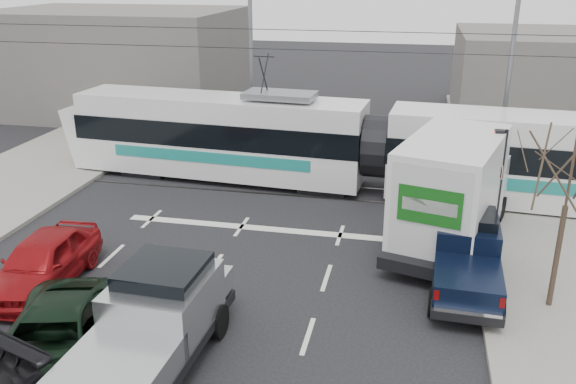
% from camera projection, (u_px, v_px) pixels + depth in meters
% --- Properties ---
extents(ground, '(120.00, 120.00, 0.00)m').
position_uv_depth(ground, '(240.00, 328.00, 15.04)').
color(ground, black).
rests_on(ground, ground).
extents(rails, '(60.00, 1.60, 0.03)m').
position_uv_depth(rails, '(311.00, 191.00, 24.20)').
color(rails, '#33302D').
rests_on(rails, ground).
extents(building_left, '(14.00, 10.00, 6.00)m').
position_uv_depth(building_left, '(118.00, 61.00, 36.90)').
color(building_left, '#66605C').
rests_on(building_left, ground).
extents(building_right, '(12.00, 10.00, 5.00)m').
position_uv_depth(building_right, '(568.00, 79.00, 33.82)').
color(building_right, '#66605C').
rests_on(building_right, ground).
extents(bare_tree, '(2.40, 2.40, 5.00)m').
position_uv_depth(bare_tree, '(571.00, 171.00, 14.53)').
color(bare_tree, '#47382B').
rests_on(bare_tree, ground).
extents(traffic_signal, '(0.44, 0.44, 3.60)m').
position_uv_depth(traffic_signal, '(499.00, 161.00, 18.78)').
color(traffic_signal, black).
rests_on(traffic_signal, ground).
extents(street_lamp_near, '(2.38, 0.25, 9.00)m').
position_uv_depth(street_lamp_near, '(507.00, 52.00, 24.66)').
color(street_lamp_near, slate).
rests_on(street_lamp_near, ground).
extents(street_lamp_far, '(2.38, 0.25, 9.00)m').
position_uv_depth(street_lamp_far, '(247.00, 40.00, 28.74)').
color(street_lamp_far, slate).
rests_on(street_lamp_far, ground).
extents(catenary, '(60.00, 0.20, 7.00)m').
position_uv_depth(catenary, '(312.00, 94.00, 22.85)').
color(catenary, black).
rests_on(catenary, ground).
extents(tram, '(25.14, 4.35, 5.11)m').
position_uv_depth(tram, '(376.00, 148.00, 23.48)').
color(tram, silver).
rests_on(tram, ground).
extents(silver_pickup, '(2.33, 6.08, 2.18)m').
position_uv_depth(silver_pickup, '(151.00, 326.00, 13.18)').
color(silver_pickup, black).
rests_on(silver_pickup, ground).
extents(box_truck, '(4.33, 7.68, 3.64)m').
position_uv_depth(box_truck, '(455.00, 190.00, 19.07)').
color(box_truck, black).
rests_on(box_truck, ground).
extents(navy_pickup, '(1.98, 4.74, 1.97)m').
position_uv_depth(navy_pickup, '(467.00, 254.00, 16.68)').
color(navy_pickup, black).
rests_on(navy_pickup, ground).
extents(green_car, '(3.51, 5.48, 1.41)m').
position_uv_depth(green_car, '(55.00, 342.00, 13.27)').
color(green_car, black).
rests_on(green_car, ground).
extents(red_car, '(1.98, 4.46, 1.49)m').
position_uv_depth(red_car, '(43.00, 262.00, 16.78)').
color(red_car, maroon).
rests_on(red_car, ground).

